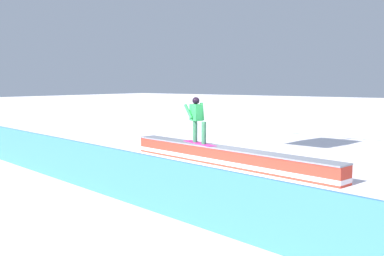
% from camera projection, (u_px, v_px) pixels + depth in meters
% --- Properties ---
extents(ground_plane, '(120.00, 120.00, 0.00)m').
position_uv_depth(ground_plane, '(226.00, 165.00, 13.09)').
color(ground_plane, white).
extents(grind_box, '(7.52, 1.89, 0.52)m').
position_uv_depth(grind_box, '(226.00, 157.00, 13.07)').
color(grind_box, red).
rests_on(grind_box, ground_plane).
extents(snowboarder, '(1.53, 0.88, 1.42)m').
position_uv_depth(snowboarder, '(197.00, 118.00, 13.90)').
color(snowboarder, '#CA2586').
rests_on(snowboarder, grind_box).
extents(safety_fence, '(13.20, 2.38, 1.04)m').
position_uv_depth(safety_fence, '(109.00, 172.00, 9.47)').
color(safety_fence, '#3875DD').
rests_on(safety_fence, ground_plane).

